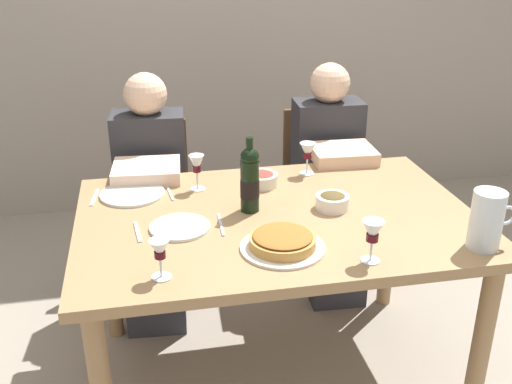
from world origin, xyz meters
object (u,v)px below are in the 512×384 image
Objects in this scene: dinner_plate_right_setting at (180,227)px; chair_right at (319,179)px; water_pitcher at (486,223)px; wine_glass_spare at (373,233)px; dining_table at (276,236)px; wine_glass_right_diner at (308,152)px; diner_left at (151,193)px; diner_right at (331,175)px; salad_bowl at (262,178)px; olive_bowl at (332,201)px; dinner_plate_left_setting at (132,194)px; wine_bottle at (250,180)px; wine_glass_left_diner at (197,166)px; wine_glass_centre at (160,252)px; chair_left at (154,196)px; baked_tart at (283,242)px.

dinner_plate_right_setting is 0.25× the size of chair_right.
water_pitcher reaches higher than wine_glass_spare.
chair_right reaches higher than dining_table.
diner_left is (-0.68, 0.26, -0.25)m from wine_glass_right_diner.
salad_bowl is at bearing 44.16° from diner_right.
salad_bowl is at bearing 41.59° from dinner_plate_right_setting.
olive_bowl is 0.81m from dinner_plate_left_setting.
wine_bottle is 0.74m from diner_left.
wine_glass_right_diner is at bearing 69.52° from chair_right.
water_pitcher is 0.24× the size of chair_right.
salad_bowl is 0.16× the size of chair_right.
wine_glass_right_diner is 0.77m from dinner_plate_left_setting.
wine_bottle is at bearing 20.17° from dinner_plate_right_setting.
salad_bowl is 0.12× the size of diner_left.
dining_table is 0.25m from wine_bottle.
dinner_plate_right_setting is at bearing 101.87° from diner_left.
diner_right is at bearing 56.79° from dining_table.
dinner_plate_right_setting is at bearing -106.53° from wine_glass_left_diner.
wine_glass_right_diner is at bearing 9.04° from wine_glass_left_diner.
salad_bowl is 0.64× the size of dinner_plate_right_setting.
wine_glass_left_diner is at bearing 142.71° from water_pitcher.
wine_glass_centre is at bearing 57.34° from chair_right.
diner_right reaches higher than dinner_plate_right_setting.
wine_glass_right_diner is 0.77m from diner_left.
water_pitcher is 1.59× the size of olive_bowl.
salad_bowl is 0.80m from wine_glass_centre.
diner_right is at bearing 90.45° from chair_right.
wine_glass_centre is (-0.45, -0.36, 0.18)m from dining_table.
wine_glass_spare reaches higher than salad_bowl.
wine_glass_centre is 1.03m from diner_left.
diner_left is 1.00× the size of diner_right.
salad_bowl is 0.79m from chair_left.
dining_table is 9.90× the size of wine_glass_left_diner.
salad_bowl is at bearing 131.99° from chair_left.
diner_right reaches higher than dinner_plate_left_setting.
diner_left is (-0.46, 0.64, -0.05)m from dining_table.
wine_glass_right_diner is 0.12× the size of diner_right.
chair_left is at bearing 94.54° from dinner_plate_right_setting.
baked_tart is at bearing 69.82° from chair_right.
wine_glass_centre is 0.67m from dinner_plate_left_setting.
salad_bowl is 0.61m from diner_left.
olive_bowl is (0.22, 0.01, 0.13)m from dining_table.
wine_glass_right_diner is 0.78m from wine_glass_spare.
chair_left is at bearing 89.58° from wine_glass_centre.
water_pitcher is 0.57m from olive_bowl.
chair_left is at bearing 143.61° from wine_glass_right_diner.
wine_glass_right_diner is (-0.40, 0.76, 0.01)m from water_pitcher.
wine_glass_centre is at bearing 177.37° from wine_glass_spare.
wine_glass_left_diner is at bearing 125.10° from wine_glass_spare.
baked_tart reaches higher than dinner_plate_right_setting.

